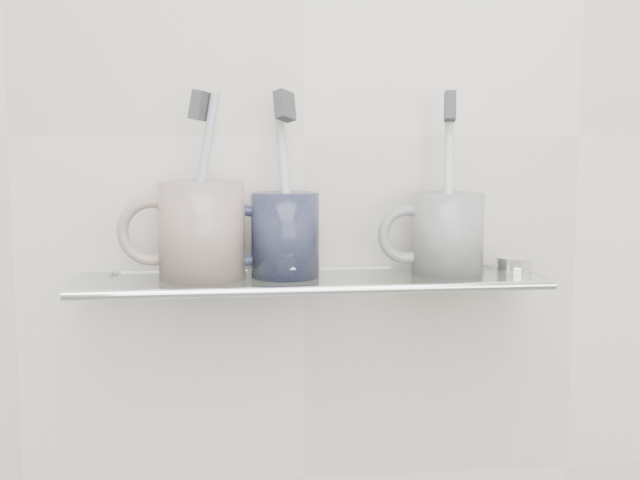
{
  "coord_description": "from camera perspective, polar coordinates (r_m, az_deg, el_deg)",
  "views": [
    {
      "loc": [
        -0.1,
        0.11,
        1.26
      ],
      "look_at": [
        0.01,
        1.04,
        1.14
      ],
      "focal_mm": 50.0,
      "sensor_mm": 36.0,
      "label": 1
    }
  ],
  "objects": [
    {
      "name": "toothbrush_left",
      "position": [
        0.94,
        -7.63,
        3.64
      ],
      "size": [
        0.05,
        0.02,
        0.19
      ],
      "primitive_type": "cylinder",
      "rotation": [
        -0.1,
        0.15,
        -0.46
      ],
      "color": "#ABB6D1",
      "rests_on": "mug_left"
    },
    {
      "name": "mug_right",
      "position": [
        0.98,
        8.17,
        0.4
      ],
      "size": [
        0.08,
        0.08,
        0.09
      ],
      "primitive_type": "cylinder",
      "rotation": [
        0.0,
        0.0,
        0.02
      ],
      "color": "silver",
      "rests_on": "shelf_glass"
    },
    {
      "name": "bristles_right",
      "position": [
        0.97,
        8.32,
        8.47
      ],
      "size": [
        0.02,
        0.03,
        0.03
      ],
      "primitive_type": "cube",
      "rotation": [
        -0.18,
        0.0,
        -0.21
      ],
      "color": "#383B3E",
      "rests_on": "toothbrush_right"
    },
    {
      "name": "mug_center_handle",
      "position": [
        0.94,
        -4.8,
        0.28
      ],
      "size": [
        0.07,
        0.01,
        0.07
      ],
      "primitive_type": "torus",
      "rotation": [
        1.57,
        0.0,
        0.0
      ],
      "color": "black",
      "rests_on": "mug_center"
    },
    {
      "name": "bracket_right",
      "position": [
        1.04,
        10.67,
        -2.49
      ],
      "size": [
        0.02,
        0.03,
        0.02
      ],
      "primitive_type": "cylinder",
      "rotation": [
        1.57,
        0.0,
        0.0
      ],
      "color": "silver",
      "rests_on": "wall_back"
    },
    {
      "name": "mug_left_handle",
      "position": [
        0.95,
        -10.7,
        0.55
      ],
      "size": [
        0.07,
        0.01,
        0.07
      ],
      "primitive_type": "torus",
      "rotation": [
        1.57,
        0.0,
        0.0
      ],
      "color": "silver",
      "rests_on": "mug_left"
    },
    {
      "name": "toothbrush_center",
      "position": [
        0.94,
        -2.26,
        3.71
      ],
      "size": [
        0.02,
        0.08,
        0.18
      ],
      "primitive_type": "cylinder",
      "rotation": [
        -0.23,
        -0.26,
        -0.69
      ],
      "color": "#B6B8BC",
      "rests_on": "mug_center"
    },
    {
      "name": "shelf_rail",
      "position": [
        0.9,
        -0.24,
        -3.24
      ],
      "size": [
        0.5,
        0.01,
        0.01
      ],
      "primitive_type": "cylinder",
      "rotation": [
        0.0,
        1.57,
        0.0
      ],
      "color": "silver",
      "rests_on": "shelf_glass"
    },
    {
      "name": "wall_back",
      "position": [
        1.0,
        -1.02,
        6.74
      ],
      "size": [
        2.5,
        0.0,
        2.5
      ],
      "primitive_type": "plane",
      "rotation": [
        1.57,
        0.0,
        0.0
      ],
      "color": "silver",
      "rests_on": "ground"
    },
    {
      "name": "chrome_cap",
      "position": [
        1.0,
        12.37,
        -1.55
      ],
      "size": [
        0.04,
        0.04,
        0.02
      ],
      "primitive_type": "cylinder",
      "color": "silver",
      "rests_on": "shelf_glass"
    },
    {
      "name": "mug_left",
      "position": [
        0.94,
        -7.57,
        0.6
      ],
      "size": [
        0.1,
        0.1,
        0.1
      ],
      "primitive_type": "cylinder",
      "rotation": [
        0.0,
        0.0,
        -0.16
      ],
      "color": "silver",
      "rests_on": "shelf_glass"
    },
    {
      "name": "toothbrush_right",
      "position": [
        0.97,
        8.24,
        3.75
      ],
      "size": [
        0.02,
        0.05,
        0.19
      ],
      "primitive_type": "cylinder",
      "rotation": [
        -0.18,
        0.0,
        -0.21
      ],
      "color": "white",
      "rests_on": "mug_right"
    },
    {
      "name": "shelf_glass",
      "position": [
        0.95,
        -0.63,
        -2.62
      ],
      "size": [
        0.5,
        0.12,
        0.01
      ],
      "primitive_type": "cube",
      "color": "silver",
      "rests_on": "wall_back"
    },
    {
      "name": "bracket_left",
      "position": [
        1.0,
        -12.98,
        -2.95
      ],
      "size": [
        0.02,
        0.03,
        0.02
      ],
      "primitive_type": "cylinder",
      "rotation": [
        1.57,
        0.0,
        0.0
      ],
      "color": "silver",
      "rests_on": "wall_back"
    },
    {
      "name": "bristles_center",
      "position": [
        0.94,
        -2.28,
        8.58
      ],
      "size": [
        0.03,
        0.03,
        0.04
      ],
      "primitive_type": "cube",
      "rotation": [
        -0.23,
        -0.26,
        -0.69
      ],
      "color": "#383B3E",
      "rests_on": "toothbrush_center"
    },
    {
      "name": "mug_center",
      "position": [
        0.95,
        -2.24,
        0.31
      ],
      "size": [
        0.08,
        0.08,
        0.09
      ],
      "primitive_type": "cylinder",
      "rotation": [
        0.0,
        0.0,
        0.11
      ],
      "color": "black",
      "rests_on": "shelf_glass"
    },
    {
      "name": "mug_right_handle",
      "position": [
        0.97,
        5.6,
        0.37
      ],
      "size": [
        0.06,
        0.01,
        0.06
      ],
      "primitive_type": "torus",
      "rotation": [
        1.57,
        0.0,
        0.0
      ],
      "color": "silver",
      "rests_on": "mug_right"
    },
    {
      "name": "bristles_left",
      "position": [
        0.94,
        -7.71,
        8.52
      ],
      "size": [
        0.03,
        0.03,
        0.03
      ],
      "primitive_type": "cube",
      "rotation": [
        -0.1,
        0.15,
        -0.46
      ],
      "color": "#383B3E",
      "rests_on": "toothbrush_left"
    }
  ]
}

